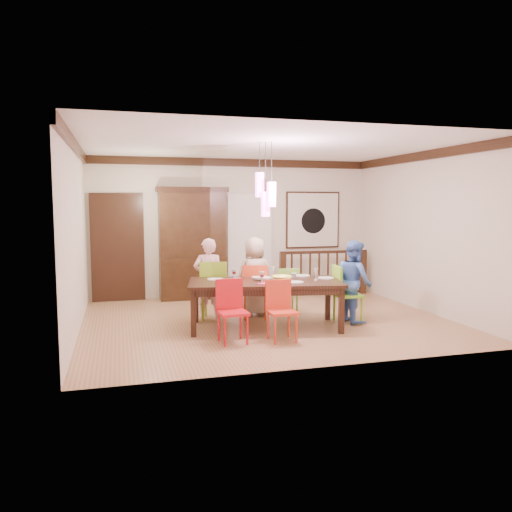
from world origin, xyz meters
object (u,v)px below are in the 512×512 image
object	(u,v)px
chair_end_right	(348,290)
person_far_left	(209,279)
balustrade	(324,272)
china_hutch	(193,243)
person_far_mid	(255,276)
dining_table	(265,286)
chair_far_left	(215,286)
person_end_right	(354,281)

from	to	relation	value
chair_end_right	person_far_left	xyz separation A→B (m)	(-2.18, 0.83, 0.15)
chair_end_right	balustrade	distance (m)	2.51
chair_end_right	china_hutch	distance (m)	3.58
person_far_mid	chair_end_right	bearing A→B (deg)	142.40
balustrade	china_hutch	bearing A→B (deg)	176.03
dining_table	chair_end_right	size ratio (longest dim) A/B	2.68
chair_far_left	china_hutch	distance (m)	2.03
chair_far_left	person_end_right	distance (m)	2.35
chair_end_right	balustrade	world-z (taller)	balustrade
person_far_mid	person_end_right	bearing A→B (deg)	145.58
person_end_right	china_hutch	bearing A→B (deg)	39.56
person_far_left	person_far_mid	size ratio (longest dim) A/B	1.00
person_far_left	person_end_right	world-z (taller)	person_far_left
chair_end_right	person_end_right	size ratio (longest dim) A/B	0.70
chair_far_left	chair_end_right	world-z (taller)	chair_far_left
chair_far_left	balustrade	xyz separation A→B (m)	(2.68, 1.60, -0.08)
balustrade	dining_table	bearing A→B (deg)	-126.79
person_end_right	chair_far_left	bearing A→B (deg)	69.69
dining_table	person_far_left	size ratio (longest dim) A/B	1.83
person_far_mid	person_end_right	size ratio (longest dim) A/B	1.02
china_hutch	person_far_left	world-z (taller)	china_hutch
person_far_left	dining_table	bearing A→B (deg)	145.05
chair_far_left	chair_end_right	xyz separation A→B (m)	(2.07, -0.83, -0.03)
chair_end_right	china_hutch	xyz separation A→B (m)	(-2.16, 2.78, 0.61)
chair_end_right	person_far_mid	world-z (taller)	person_far_mid
person_far_left	person_end_right	distance (m)	2.44
person_far_left	chair_end_right	bearing A→B (deg)	170.94
china_hutch	person_end_right	distance (m)	3.61
balustrade	person_far_mid	world-z (taller)	person_far_mid
dining_table	balustrade	world-z (taller)	balustrade
dining_table	chair_far_left	distance (m)	1.05
dining_table	chair_end_right	bearing A→B (deg)	9.92
balustrade	person_far_left	bearing A→B (deg)	-146.80
person_far_left	person_end_right	xyz separation A→B (m)	(2.31, -0.80, -0.01)
person_far_left	person_far_mid	world-z (taller)	person_far_left
chair_end_right	china_hutch	bearing A→B (deg)	43.55
chair_end_right	person_far_mid	distance (m)	1.64
china_hutch	person_far_mid	bearing A→B (deg)	-66.43
dining_table	balustrade	xyz separation A→B (m)	(2.02, 2.42, -0.18)
dining_table	person_far_mid	world-z (taller)	person_far_mid
dining_table	balustrade	distance (m)	3.16
china_hutch	person_far_mid	size ratio (longest dim) A/B	1.66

